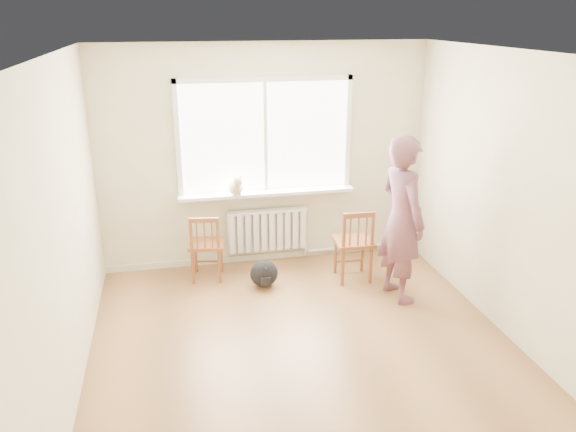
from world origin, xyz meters
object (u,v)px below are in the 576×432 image
chair_right (355,245)px  person (402,219)px  backpack (264,274)px  chair_left (206,247)px  cat (236,186)px

chair_right → person: size_ratio=0.49×
person → backpack: 1.69m
chair_left → person: person is taller
person → backpack: size_ratio=5.67×
person → cat: bearing=45.1°
cat → backpack: bearing=-74.2°
chair_right → cat: 1.56m
chair_right → person: person is taller
person → cat: person is taller
chair_left → person: (2.05, -0.87, 0.50)m
chair_right → backpack: 1.11m
chair_right → cat: cat is taller
backpack → chair_right: bearing=-3.1°
chair_right → cat: bearing=-23.2°
person → backpack: (-1.42, 0.54, -0.75)m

